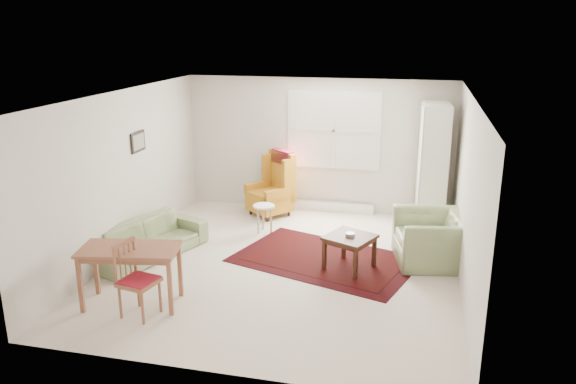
% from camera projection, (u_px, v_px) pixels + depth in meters
% --- Properties ---
extents(room, '(5.04, 5.54, 2.51)m').
position_uv_depth(room, '(288.00, 180.00, 8.13)').
color(room, beige).
rests_on(room, ground).
extents(rug, '(3.01, 2.41, 0.03)m').
position_uv_depth(rug, '(325.00, 259.00, 8.50)').
color(rug, black).
rests_on(rug, ground).
extents(sofa, '(1.36, 2.03, 0.76)m').
position_uv_depth(sofa, '(148.00, 233.00, 8.54)').
color(sofa, gray).
rests_on(sofa, ground).
extents(armchair, '(1.20, 1.31, 0.88)m').
position_uv_depth(armchair, '(431.00, 234.00, 8.32)').
color(armchair, gray).
rests_on(armchair, ground).
extents(wingback_chair, '(0.99, 1.00, 1.20)m').
position_uv_depth(wingback_chair, '(269.00, 184.00, 10.34)').
color(wingback_chair, '#BE7F1D').
rests_on(wingback_chair, ground).
extents(coffee_table, '(0.83, 0.83, 0.51)m').
position_uv_depth(coffee_table, '(349.00, 252.00, 8.13)').
color(coffee_table, '#3B1B12').
rests_on(coffee_table, ground).
extents(stool, '(0.41, 0.41, 0.49)m').
position_uv_depth(stool, '(264.00, 218.00, 9.58)').
color(stool, white).
rests_on(stool, ground).
extents(cabinet, '(0.50, 0.89, 2.17)m').
position_uv_depth(cabinet, '(433.00, 167.00, 9.56)').
color(cabinet, white).
rests_on(cabinet, ground).
extents(desk, '(1.30, 0.81, 0.77)m').
position_uv_depth(desk, '(131.00, 276.00, 7.06)').
color(desk, brown).
rests_on(desk, ground).
extents(desk_chair, '(0.49, 0.49, 0.94)m').
position_uv_depth(desk_chair, '(139.00, 280.00, 6.75)').
color(desk_chair, brown).
rests_on(desk_chair, ground).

